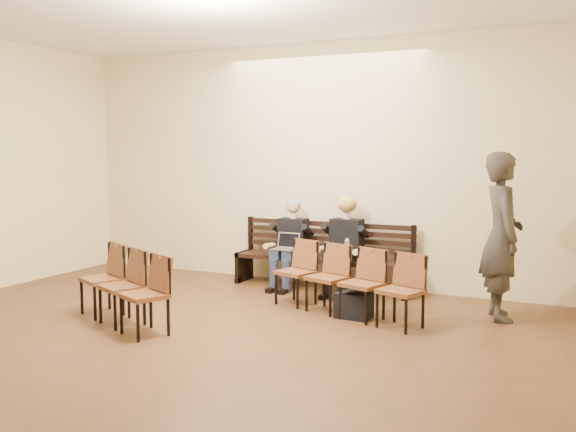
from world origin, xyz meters
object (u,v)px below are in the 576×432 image
object	(u,v)px
passerby	(502,224)
chair_row_front	(122,287)
water_bottle	(347,257)
bag	(354,305)
bench	(322,273)
chair_row_back	(344,281)
laptop	(284,250)
seated_woman	(344,248)
seated_man	(290,245)

from	to	relation	value
passerby	chair_row_front	bearing A→B (deg)	98.44
water_bottle	bag	bearing A→B (deg)	-64.88
bench	chair_row_back	xyz separation A→B (m)	(0.81, -1.25, 0.19)
laptop	chair_row_front	size ratio (longest dim) A/B	0.21
bench	seated_woman	xyz separation A→B (m)	(0.38, -0.12, 0.40)
water_bottle	laptop	bearing A→B (deg)	176.21
bench	chair_row_back	distance (m)	1.50
seated_woman	chair_row_back	xyz separation A→B (m)	(0.43, -1.13, -0.21)
seated_woman	water_bottle	size ratio (longest dim) A/B	5.58
water_bottle	chair_row_front	size ratio (longest dim) A/B	0.15
bag	passerby	distance (m)	1.96
seated_man	water_bottle	distance (m)	1.02
bench	chair_row_front	world-z (taller)	chair_row_front
bench	chair_row_back	size ratio (longest dim) A/B	1.29
laptop	passerby	size ratio (longest dim) A/B	0.15
passerby	seated_woman	bearing A→B (deg)	56.83
seated_woman	chair_row_front	distance (m)	3.09
water_bottle	chair_row_front	world-z (taller)	chair_row_front
bag	chair_row_front	xyz separation A→B (m)	(-2.27, -1.39, 0.28)
seated_woman	chair_row_front	bearing A→B (deg)	-123.31
seated_woman	bag	bearing A→B (deg)	-64.31
seated_man	passerby	distance (m)	3.02
water_bottle	chair_row_back	distance (m)	0.89
laptop	chair_row_front	bearing A→B (deg)	-122.55
seated_man	seated_woman	size ratio (longest dim) A/B	0.98
laptop	chair_row_back	size ratio (longest dim) A/B	0.16
chair_row_front	chair_row_back	world-z (taller)	chair_row_front
bench	water_bottle	size ratio (longest dim) A/B	11.66
passerby	chair_row_front	size ratio (longest dim) A/B	1.46
water_bottle	bag	xyz separation A→B (m)	(0.42, -0.89, -0.41)
passerby	bench	bearing A→B (deg)	56.09
seated_woman	laptop	size ratio (longest dim) A/B	3.80
bench	bag	size ratio (longest dim) A/B	6.40
seated_woman	chair_row_front	xyz separation A→B (m)	(-1.70, -2.58, -0.19)
seated_woman	passerby	xyz separation A→B (m)	(2.12, -0.48, 0.50)
chair_row_front	chair_row_back	bearing A→B (deg)	59.06
laptop	water_bottle	size ratio (longest dim) A/B	1.47
seated_woman	laptop	world-z (taller)	seated_woman
water_bottle	bag	world-z (taller)	water_bottle
seated_man	seated_woman	xyz separation A→B (m)	(0.82, 0.00, 0.02)
bench	water_bottle	xyz separation A→B (m)	(0.54, -0.42, 0.34)
seated_man	chair_row_front	xyz separation A→B (m)	(-0.88, -2.58, -0.18)
bag	chair_row_back	bearing A→B (deg)	157.01
seated_man	chair_row_front	bearing A→B (deg)	-108.80
seated_man	water_bottle	xyz separation A→B (m)	(0.97, -0.30, -0.05)
bench	laptop	bearing A→B (deg)	-139.26
bench	chair_row_front	bearing A→B (deg)	-115.97
passerby	bag	bearing A→B (deg)	94.40
bench	seated_man	world-z (taller)	seated_man
bench	seated_woman	size ratio (longest dim) A/B	2.09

